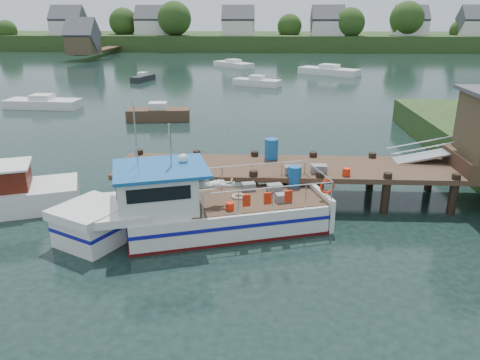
{
  "coord_description": "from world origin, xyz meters",
  "views": [
    {
      "loc": [
        -0.23,
        -17.93,
        7.25
      ],
      "look_at": [
        -1.0,
        -1.5,
        1.3
      ],
      "focal_mm": 35.0,
      "sensor_mm": 36.0,
      "label": 1
    }
  ],
  "objects_px": {
    "dock": "(434,147)",
    "moored_d": "(233,64)",
    "lobster_boat": "(193,210)",
    "moored_c": "(463,111)",
    "moored_e": "(143,78)",
    "moored_rowboat": "(158,114)",
    "moored_far": "(329,71)",
    "moored_a": "(43,103)",
    "moored_b": "(257,82)"
  },
  "relations": [
    {
      "from": "moored_a",
      "to": "dock",
      "type": "bearing_deg",
      "value": -14.02
    },
    {
      "from": "dock",
      "to": "moored_d",
      "type": "distance_m",
      "value": 48.96
    },
    {
      "from": "moored_rowboat",
      "to": "moored_a",
      "type": "bearing_deg",
      "value": -177.96
    },
    {
      "from": "moored_a",
      "to": "moored_e",
      "type": "distance_m",
      "value": 15.94
    },
    {
      "from": "moored_far",
      "to": "moored_e",
      "type": "xyz_separation_m",
      "value": [
        -21.17,
        -6.45,
        -0.1
      ]
    },
    {
      "from": "moored_b",
      "to": "moored_e",
      "type": "relative_size",
      "value": 1.39
    },
    {
      "from": "lobster_boat",
      "to": "moored_d",
      "type": "bearing_deg",
      "value": 74.93
    },
    {
      "from": "moored_b",
      "to": "moored_e",
      "type": "xyz_separation_m",
      "value": [
        -12.58,
        2.94,
        -0.04
      ]
    },
    {
      "from": "moored_a",
      "to": "moored_d",
      "type": "xyz_separation_m",
      "value": [
        13.4,
        29.49,
        -0.0
      ]
    },
    {
      "from": "dock",
      "to": "moored_far",
      "type": "height_order",
      "value": "dock"
    },
    {
      "from": "moored_b",
      "to": "moored_c",
      "type": "xyz_separation_m",
      "value": [
        15.24,
        -14.05,
        0.0
      ]
    },
    {
      "from": "dock",
      "to": "moored_c",
      "type": "height_order",
      "value": "dock"
    },
    {
      "from": "lobster_boat",
      "to": "moored_e",
      "type": "bearing_deg",
      "value": 89.36
    },
    {
      "from": "moored_far",
      "to": "moored_d",
      "type": "height_order",
      "value": "moored_far"
    },
    {
      "from": "moored_far",
      "to": "moored_b",
      "type": "bearing_deg",
      "value": -113.85
    },
    {
      "from": "moored_e",
      "to": "moored_d",
      "type": "bearing_deg",
      "value": 63.68
    },
    {
      "from": "moored_c",
      "to": "moored_e",
      "type": "bearing_deg",
      "value": 140.76
    },
    {
      "from": "moored_rowboat",
      "to": "moored_far",
      "type": "relative_size",
      "value": 0.6
    },
    {
      "from": "dock",
      "to": "moored_c",
      "type": "distance_m",
      "value": 18.52
    },
    {
      "from": "dock",
      "to": "lobster_boat",
      "type": "height_order",
      "value": "lobster_boat"
    },
    {
      "from": "lobster_boat",
      "to": "moored_c",
      "type": "bearing_deg",
      "value": 32.52
    },
    {
      "from": "moored_d",
      "to": "moored_e",
      "type": "distance_m",
      "value": 16.82
    },
    {
      "from": "moored_b",
      "to": "moored_far",
      "type": "bearing_deg",
      "value": 35.42
    },
    {
      "from": "moored_rowboat",
      "to": "moored_b",
      "type": "bearing_deg",
      "value": 91.27
    },
    {
      "from": "moored_far",
      "to": "moored_b",
      "type": "distance_m",
      "value": 12.73
    },
    {
      "from": "dock",
      "to": "moored_b",
      "type": "distance_m",
      "value": 31.57
    },
    {
      "from": "moored_far",
      "to": "moored_c",
      "type": "xyz_separation_m",
      "value": [
        6.64,
        -23.45,
        -0.06
      ]
    },
    {
      "from": "moored_e",
      "to": "moored_c",
      "type": "bearing_deg",
      "value": -24.88
    },
    {
      "from": "moored_b",
      "to": "moored_c",
      "type": "distance_m",
      "value": 20.73
    },
    {
      "from": "lobster_boat",
      "to": "moored_d",
      "type": "xyz_separation_m",
      "value": [
        -1.65,
        51.03,
        -0.44
      ]
    },
    {
      "from": "moored_a",
      "to": "moored_c",
      "type": "xyz_separation_m",
      "value": [
        32.09,
        -1.64,
        0.01
      ]
    },
    {
      "from": "moored_rowboat",
      "to": "moored_e",
      "type": "relative_size",
      "value": 1.21
    },
    {
      "from": "dock",
      "to": "moored_d",
      "type": "height_order",
      "value": "dock"
    },
    {
      "from": "moored_d",
      "to": "moored_a",
      "type": "bearing_deg",
      "value": -128.33
    },
    {
      "from": "moored_b",
      "to": "moored_c",
      "type": "bearing_deg",
      "value": -54.8
    },
    {
      "from": "moored_rowboat",
      "to": "moored_a",
      "type": "height_order",
      "value": "moored_rowboat"
    },
    {
      "from": "dock",
      "to": "moored_a",
      "type": "height_order",
      "value": "dock"
    },
    {
      "from": "moored_c",
      "to": "moored_far",
      "type": "bearing_deg",
      "value": 98.01
    },
    {
      "from": "moored_far",
      "to": "moored_b",
      "type": "xyz_separation_m",
      "value": [
        -8.59,
        -9.39,
        -0.06
      ]
    },
    {
      "from": "moored_a",
      "to": "moored_b",
      "type": "relative_size",
      "value": 1.15
    },
    {
      "from": "moored_rowboat",
      "to": "moored_far",
      "type": "bearing_deg",
      "value": 82.88
    },
    {
      "from": "moored_d",
      "to": "moored_far",
      "type": "bearing_deg",
      "value": -46.4
    },
    {
      "from": "dock",
      "to": "moored_b",
      "type": "xyz_separation_m",
      "value": [
        -7.26,
        30.67,
        -1.84
      ]
    },
    {
      "from": "moored_far",
      "to": "moored_c",
      "type": "relative_size",
      "value": 1.03
    },
    {
      "from": "dock",
      "to": "moored_e",
      "type": "xyz_separation_m",
      "value": [
        -19.84,
        33.61,
        -1.88
      ]
    },
    {
      "from": "moored_rowboat",
      "to": "moored_c",
      "type": "bearing_deg",
      "value": 29.73
    },
    {
      "from": "moored_b",
      "to": "dock",
      "type": "bearing_deg",
      "value": -88.8
    },
    {
      "from": "moored_c",
      "to": "moored_d",
      "type": "bearing_deg",
      "value": 113.17
    },
    {
      "from": "moored_a",
      "to": "moored_d",
      "type": "distance_m",
      "value": 32.39
    },
    {
      "from": "lobster_boat",
      "to": "moored_b",
      "type": "bearing_deg",
      "value": 70.04
    }
  ]
}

